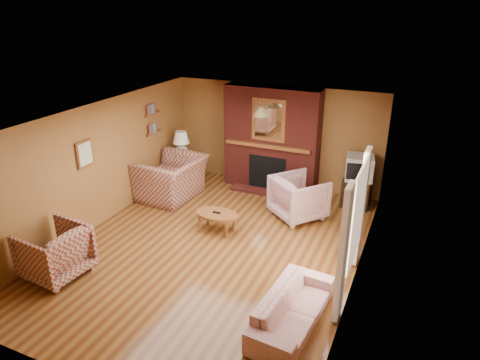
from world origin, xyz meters
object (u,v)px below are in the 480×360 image
at_px(fireplace, 271,140).
at_px(side_table, 183,170).
at_px(plaid_armchair, 55,252).
at_px(floral_armchair, 299,197).
at_px(tv_stand, 356,192).
at_px(plaid_loveseat, 172,178).
at_px(crt_tv, 359,167).
at_px(floral_sofa, 293,308).
at_px(table_lamp, 181,143).
at_px(coffee_table, 217,215).

height_order(fireplace, side_table, fireplace).
relative_size(plaid_armchair, side_table, 1.52).
bearing_deg(fireplace, plaid_armchair, -112.33).
relative_size(fireplace, floral_armchair, 2.48).
bearing_deg(tv_stand, plaid_loveseat, -161.40).
height_order(plaid_loveseat, tv_stand, plaid_loveseat).
relative_size(fireplace, plaid_armchair, 2.57).
bearing_deg(plaid_loveseat, crt_tv, 110.09).
bearing_deg(side_table, floral_armchair, -12.02).
bearing_deg(floral_armchair, plaid_loveseat, 43.27).
bearing_deg(floral_armchair, floral_sofa, 144.36).
relative_size(table_lamp, crt_tv, 1.03).
relative_size(coffee_table, table_lamp, 1.29).
height_order(plaid_armchair, coffee_table, plaid_armchair).
height_order(coffee_table, side_table, side_table).
bearing_deg(table_lamp, fireplace, 14.29).
bearing_deg(plaid_armchair, side_table, -172.63).
distance_m(floral_armchair, tv_stand, 1.43).
height_order(plaid_armchair, table_lamp, table_lamp).
height_order(fireplace, floral_armchair, fireplace).
xyz_separation_m(fireplace, plaid_loveseat, (-1.85, -1.42, -0.72)).
bearing_deg(plaid_loveseat, tv_stand, 110.16).
xyz_separation_m(floral_armchair, side_table, (-3.15, 0.67, -0.13)).
xyz_separation_m(plaid_loveseat, crt_tv, (3.90, 1.23, 0.43)).
bearing_deg(plaid_loveseat, floral_sofa, 54.98).
height_order(fireplace, plaid_loveseat, fireplace).
distance_m(floral_armchair, table_lamp, 3.27).
bearing_deg(fireplace, table_lamp, -165.71).
distance_m(floral_armchair, crt_tv, 1.49).
bearing_deg(floral_armchair, fireplace, -9.86).
bearing_deg(floral_armchair, plaid_armchair, 88.79).
relative_size(coffee_table, side_table, 1.40).
xyz_separation_m(plaid_loveseat, plaid_armchair, (-0.10, -3.33, -0.04)).
distance_m(plaid_armchair, side_table, 4.22).
height_order(tv_stand, crt_tv, crt_tv).
bearing_deg(coffee_table, plaid_armchair, -126.94).
bearing_deg(plaid_armchair, floral_armchair, 145.05).
distance_m(coffee_table, table_lamp, 2.75).
bearing_deg(floral_sofa, coffee_table, 52.87).
height_order(plaid_loveseat, table_lamp, table_lamp).
distance_m(tv_stand, crt_tv, 0.57).
bearing_deg(side_table, plaid_armchair, -87.96).
relative_size(plaid_armchair, floral_armchair, 0.96).
relative_size(fireplace, floral_sofa, 1.39).
relative_size(floral_sofa, coffee_table, 2.01).
height_order(fireplace, plaid_armchair, fireplace).
xyz_separation_m(side_table, crt_tv, (4.15, 0.34, 0.58)).
xyz_separation_m(floral_sofa, floral_armchair, (-0.85, 3.10, 0.19)).
bearing_deg(fireplace, plaid_loveseat, -142.50).
xyz_separation_m(plaid_armchair, table_lamp, (-0.15, 4.21, 0.56)).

